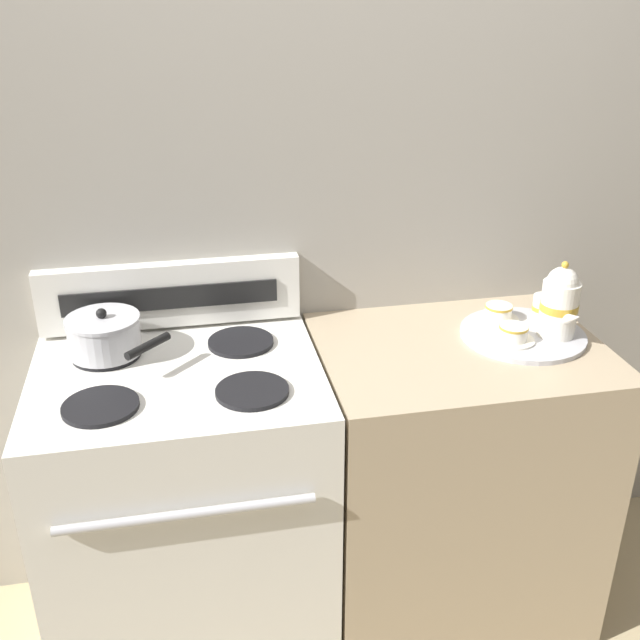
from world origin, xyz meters
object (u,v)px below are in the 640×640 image
stove (189,511)px  creamer_jug (544,308)px  serving_tray (522,334)px  teapot (560,302)px  teacup_left (513,333)px  saucepan (105,335)px  teacup_right (498,313)px

stove → creamer_jug: bearing=4.9°
serving_tray → creamer_jug: 0.12m
serving_tray → creamer_jug: (0.09, 0.07, 0.05)m
teapot → teacup_left: 0.16m
stove → creamer_jug: 1.19m
serving_tray → teapot: size_ratio=1.60×
saucepan → serving_tray: saucepan is taller
stove → teapot: bearing=-0.5°
teacup_left → creamer_jug: 0.19m
serving_tray → teacup_left: teacup_left is taller
stove → teapot: teapot is taller
stove → saucepan: size_ratio=3.32×
teacup_right → stove: bearing=-172.9°
teacup_right → creamer_jug: (0.13, -0.03, 0.02)m
stove → teacup_right: (0.94, 0.12, 0.49)m
serving_tray → teacup_right: 0.10m
teacup_left → teacup_right: (0.02, 0.14, 0.00)m
stove → serving_tray: size_ratio=2.59×
saucepan → teacup_right: bearing=-0.9°
teacup_right → saucepan: bearing=179.1°
teacup_right → teapot: bearing=-46.9°
serving_tray → teacup_right: size_ratio=2.91×
teacup_left → serving_tray: bearing=40.8°
teapot → teacup_right: teapot is taller
saucepan → serving_tray: (1.16, -0.11, -0.06)m
saucepan → serving_tray: 1.16m
serving_tray → teacup_right: teacup_right is taller
stove → creamer_jug: creamer_jug is taller
creamer_jug → stove: bearing=-175.1°
stove → teacup_right: bearing=7.1°
saucepan → teacup_left: saucepan is taller
teacup_left → creamer_jug: (0.15, 0.11, 0.02)m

